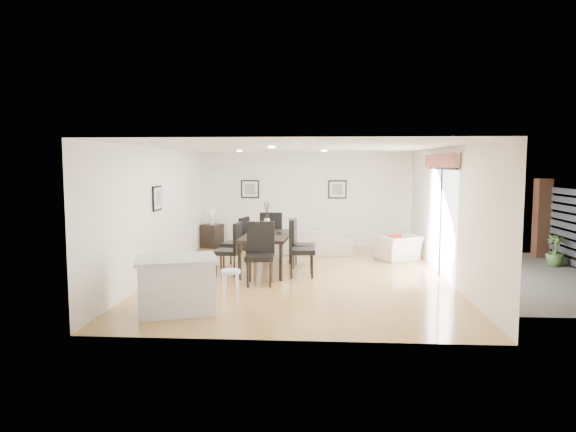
# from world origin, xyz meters

# --- Properties ---
(ground) EXTENTS (8.00, 8.00, 0.00)m
(ground) POSITION_xyz_m (0.00, 0.00, 0.00)
(ground) COLOR tan
(ground) RESTS_ON ground
(wall_back) EXTENTS (6.00, 0.04, 2.70)m
(wall_back) POSITION_xyz_m (0.00, 4.00, 1.35)
(wall_back) COLOR white
(wall_back) RESTS_ON ground
(wall_front) EXTENTS (6.00, 0.04, 2.70)m
(wall_front) POSITION_xyz_m (0.00, -4.00, 1.35)
(wall_front) COLOR white
(wall_front) RESTS_ON ground
(wall_left) EXTENTS (0.04, 8.00, 2.70)m
(wall_left) POSITION_xyz_m (-3.00, 0.00, 1.35)
(wall_left) COLOR white
(wall_left) RESTS_ON ground
(wall_right) EXTENTS (0.04, 8.00, 2.70)m
(wall_right) POSITION_xyz_m (3.00, 0.00, 1.35)
(wall_right) COLOR white
(wall_right) RESTS_ON ground
(ceiling) EXTENTS (6.00, 8.00, 0.02)m
(ceiling) POSITION_xyz_m (0.00, 0.00, 2.70)
(ceiling) COLOR white
(ceiling) RESTS_ON wall_back
(sofa) EXTENTS (2.35, 1.00, 0.67)m
(sofa) POSITION_xyz_m (0.07, 2.75, 0.34)
(sofa) COLOR gray
(sofa) RESTS_ON ground
(armchair) EXTENTS (1.24, 1.20, 0.62)m
(armchair) POSITION_xyz_m (2.34, 1.97, 0.31)
(armchair) COLOR beige
(armchair) RESTS_ON ground
(courtyard_plant_b) EXTENTS (0.46, 0.46, 0.73)m
(courtyard_plant_b) POSITION_xyz_m (5.84, 1.42, 0.36)
(courtyard_plant_b) COLOR #42622A
(courtyard_plant_b) RESTS_ON ground
(dining_table) EXTENTS (1.07, 2.01, 0.82)m
(dining_table) POSITION_xyz_m (-0.75, 0.48, 0.74)
(dining_table) COLOR black
(dining_table) RESTS_ON ground
(dining_chair_wnear) EXTENTS (0.55, 0.55, 1.13)m
(dining_chair_wnear) POSITION_xyz_m (-1.44, -0.02, 0.63)
(dining_chair_wnear) COLOR black
(dining_chair_wnear) RESTS_ON ground
(dining_chair_wfar) EXTENTS (0.62, 0.62, 1.15)m
(dining_chair_wfar) POSITION_xyz_m (-1.44, 0.95, 0.64)
(dining_chair_wfar) COLOR black
(dining_chair_wfar) RESTS_ON ground
(dining_chair_enear) EXTENTS (0.58, 0.58, 1.21)m
(dining_chair_enear) POSITION_xyz_m (-0.07, -0.02, 0.68)
(dining_chair_enear) COLOR black
(dining_chair_enear) RESTS_ON ground
(dining_chair_efar) EXTENTS (0.54, 0.54, 1.11)m
(dining_chair_efar) POSITION_xyz_m (-0.06, 0.98, 0.62)
(dining_chair_efar) COLOR black
(dining_chair_efar) RESTS_ON ground
(dining_chair_head) EXTENTS (0.57, 0.57, 1.23)m
(dining_chair_head) POSITION_xyz_m (-0.75, -0.73, 0.68)
(dining_chair_head) COLOR black
(dining_chair_head) RESTS_ON ground
(dining_chair_foot) EXTENTS (0.57, 0.57, 1.21)m
(dining_chair_foot) POSITION_xyz_m (-0.76, 1.69, 0.67)
(dining_chair_foot) COLOR black
(dining_chair_foot) RESTS_ON ground
(vase) EXTENTS (0.94, 1.44, 0.73)m
(vase) POSITION_xyz_m (-0.75, 0.48, 1.12)
(vase) COLOR white
(vase) RESTS_ON dining_table
(coffee_table) EXTENTS (1.03, 0.82, 0.36)m
(coffee_table) POSITION_xyz_m (-1.32, 3.45, 0.18)
(coffee_table) COLOR black
(coffee_table) RESTS_ON ground
(side_table) EXTENTS (0.64, 0.64, 0.66)m
(side_table) POSITION_xyz_m (-2.66, 3.66, 0.33)
(side_table) COLOR black
(side_table) RESTS_ON ground
(table_lamp) EXTENTS (0.22, 0.22, 0.43)m
(table_lamp) POSITION_xyz_m (-2.66, 3.66, 0.94)
(table_lamp) COLOR white
(table_lamp) RESTS_ON side_table
(cushion) EXTENTS (0.30, 0.19, 0.29)m
(cushion) POSITION_xyz_m (2.25, 1.88, 0.50)
(cushion) COLOR #A32315
(cushion) RESTS_ON armchair
(kitchen_island) EXTENTS (1.49, 1.30, 0.88)m
(kitchen_island) POSITION_xyz_m (-1.86, -2.75, 0.45)
(kitchen_island) COLOR silver
(kitchen_island) RESTS_ON ground
(bar_stool) EXTENTS (0.31, 0.31, 0.69)m
(bar_stool) POSITION_xyz_m (-0.99, -2.75, 0.59)
(bar_stool) COLOR white
(bar_stool) RESTS_ON ground
(framed_print_back_left) EXTENTS (0.52, 0.04, 0.52)m
(framed_print_back_left) POSITION_xyz_m (-1.60, 3.97, 1.65)
(framed_print_back_left) COLOR black
(framed_print_back_left) RESTS_ON wall_back
(framed_print_back_right) EXTENTS (0.52, 0.04, 0.52)m
(framed_print_back_right) POSITION_xyz_m (0.90, 3.97, 1.65)
(framed_print_back_right) COLOR black
(framed_print_back_right) RESTS_ON wall_back
(framed_print_left_wall) EXTENTS (0.04, 0.52, 0.52)m
(framed_print_left_wall) POSITION_xyz_m (-2.97, -0.20, 1.65)
(framed_print_left_wall) COLOR black
(framed_print_left_wall) RESTS_ON wall_left
(sliding_door) EXTENTS (0.12, 2.70, 2.57)m
(sliding_door) POSITION_xyz_m (2.96, 0.30, 1.66)
(sliding_door) COLOR white
(sliding_door) RESTS_ON wall_right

